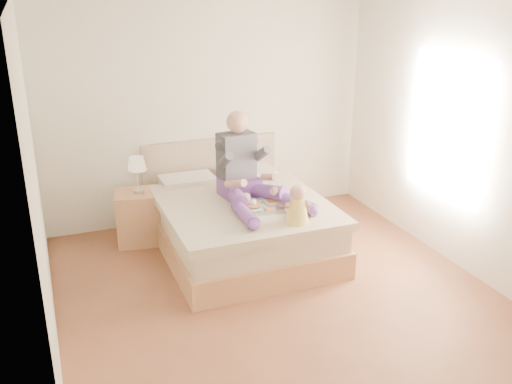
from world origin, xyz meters
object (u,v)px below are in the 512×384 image
object	(u,v)px
nightstand	(138,217)
baby	(297,207)
tray	(262,205)
bed	(238,221)
adult	(246,174)

from	to	relation	value
nightstand	baby	world-z (taller)	baby
tray	baby	distance (m)	0.51
tray	baby	size ratio (longest dim) A/B	1.38
bed	tray	bearing A→B (deg)	-73.55
nightstand	baby	size ratio (longest dim) A/B	1.54
nightstand	adult	world-z (taller)	adult
nightstand	baby	xyz separation A→B (m)	(1.30, -1.42, 0.47)
bed	adult	size ratio (longest dim) A/B	1.82
tray	adult	bearing A→B (deg)	106.77
adult	baby	xyz separation A→B (m)	(0.24, -0.77, -0.12)
bed	nightstand	world-z (taller)	bed
baby	tray	bearing A→B (deg)	123.03
nightstand	bed	bearing A→B (deg)	-19.98
nightstand	adult	distance (m)	1.37
bed	adult	world-z (taller)	adult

